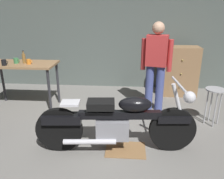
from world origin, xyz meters
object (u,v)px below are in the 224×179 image
mug_green_speckled (16,61)px  motorcycle (117,121)px  mug_orange_travel (29,62)px  bottle (24,58)px  person_standing (156,63)px  shop_stool (215,97)px  wooden_dresser (179,71)px  mug_black_matte (4,63)px

mug_green_speckled → motorcycle: bearing=-33.7°
motorcycle → mug_orange_travel: bearing=138.7°
mug_green_speckled → bottle: bearing=7.4°
motorcycle → bottle: bearing=139.2°
person_standing → shop_stool: 1.16m
person_standing → mug_green_speckled: person_standing is taller
shop_stool → mug_orange_travel: bearing=173.1°
person_standing → shop_stool: person_standing is taller
person_standing → bottle: (-2.48, -0.08, 0.07)m
shop_stool → wooden_dresser: wooden_dresser is taller
wooden_dresser → bottle: bearing=-162.9°
shop_stool → wooden_dresser: 1.45m
shop_stool → mug_orange_travel: mug_orange_travel is taller
shop_stool → wooden_dresser: (-0.31, 1.41, 0.05)m
person_standing → mug_green_speckled: 2.63m
mug_green_speckled → mug_black_matte: size_ratio=1.01×
shop_stool → bottle: size_ratio=2.66×
shop_stool → mug_black_matte: 3.74m
mug_orange_travel → wooden_dresser: bearing=18.7°
shop_stool → wooden_dresser: bearing=102.3°
person_standing → mug_black_matte: person_standing is taller
wooden_dresser → mug_green_speckled: (-3.26, -0.97, 0.40)m
person_standing → mug_black_matte: 2.78m
shop_stool → motorcycle: bearing=-150.4°
bottle → motorcycle: bearing=-36.2°
mug_green_speckled → mug_black_matte: 0.23m
shop_stool → mug_black_matte: size_ratio=5.26×
wooden_dresser → mug_orange_travel: size_ratio=9.57×
mug_orange_travel → mug_black_matte: size_ratio=0.94×
bottle → mug_orange_travel: bearing=-27.9°
mug_orange_travel → mug_black_matte: mug_black_matte is taller
person_standing → shop_stool: bearing=162.6°
wooden_dresser → mug_black_matte: size_ratio=9.03×
mug_orange_travel → bottle: size_ratio=0.48×
motorcycle → wooden_dresser: 2.63m
shop_stool → wooden_dresser: size_ratio=0.58×
mug_orange_travel → mug_green_speckled: mug_green_speckled is taller
mug_black_matte → bottle: 0.35m
mug_orange_travel → shop_stool: bearing=-6.9°
motorcycle → shop_stool: 1.81m
shop_stool → mug_green_speckled: 3.62m
mug_black_matte → person_standing: bearing=5.8°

